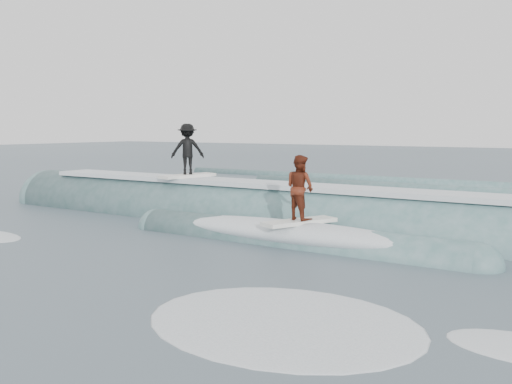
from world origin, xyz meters
The scene contains 6 objects.
ground centered at (0.00, 0.00, 0.00)m, with size 160.00×160.00×0.00m, color #3A4B55.
breaking_wave centered at (0.22, 6.72, 0.04)m, with size 23.21×4.00×2.44m.
surfer_black centered at (-3.32, 6.99, 2.14)m, with size 1.22×2.07×1.76m.
surfer_red centered at (2.06, 4.79, 1.35)m, with size 1.32×2.05×1.71m.
whitewater centered at (1.66, -0.57, 0.00)m, with size 16.46×7.31×0.10m.
far_swells centered at (-2.22, 17.65, 0.00)m, with size 33.82×8.65×0.80m.
Camera 1 is at (8.72, -7.55, 2.93)m, focal length 40.00 mm.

